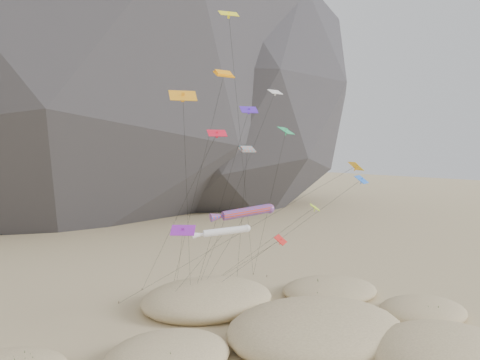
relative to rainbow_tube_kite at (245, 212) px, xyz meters
name	(u,v)px	position (x,y,z in m)	size (l,w,h in m)	color
dunes	(278,338)	(-1.76, -7.95, -10.49)	(51.39, 37.12, 4.21)	#CCB789
dune_grass	(276,345)	(-2.89, -9.09, -10.44)	(40.60, 27.85, 1.45)	black
kite_stakes	(199,287)	(1.07, 11.99, -11.11)	(21.28, 8.57, 0.30)	#3F2D1E
rainbow_tube_kite	(245,212)	(0.00, 0.00, 0.00)	(7.30, 10.15, 12.08)	red
white_tube_kite	(223,232)	(-4.31, -2.67, -1.24)	(5.58, 11.31, 10.59)	white
orange_parafoil	(223,78)	(-1.62, 1.65, 14.11)	(2.26, 11.66, 26.21)	orange
multi_parafoil	(247,152)	(1.90, 2.29, 6.42)	(4.45, 8.04, 18.32)	#FF4B1A
delta_kites	(266,150)	(2.06, -1.01, 6.55)	(23.92, 23.49, 31.95)	silver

